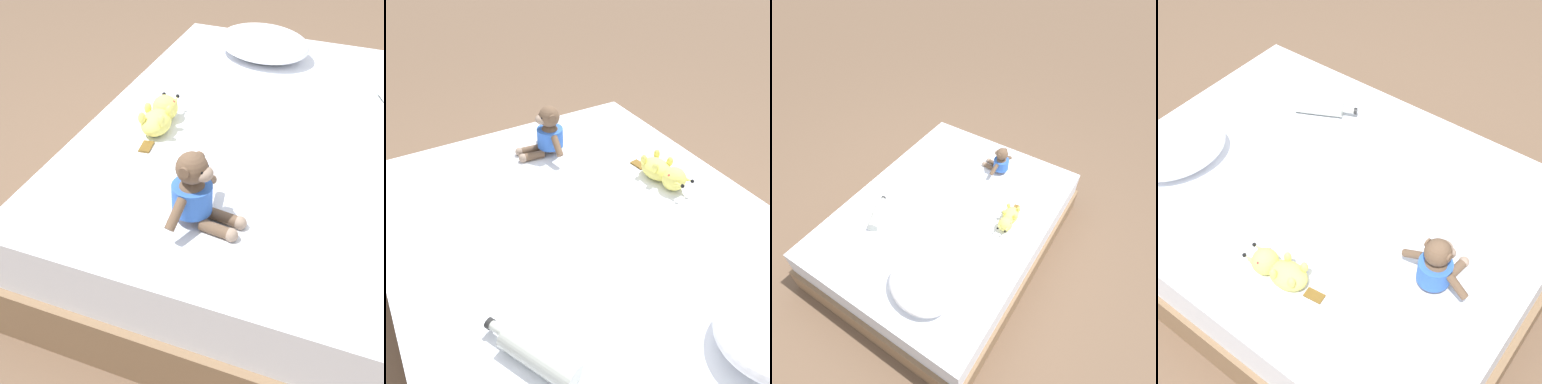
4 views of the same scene
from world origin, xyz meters
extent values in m
plane|color=brown|center=(0.00, 0.00, 0.00)|extent=(16.00, 16.00, 0.00)
cube|color=#846647|center=(0.00, 0.00, 0.10)|extent=(1.44, 1.87, 0.21)
cube|color=white|center=(0.00, 0.00, 0.31)|extent=(1.39, 1.82, 0.20)
ellipsoid|color=white|center=(-0.24, 0.62, 0.47)|extent=(0.51, 0.43, 0.14)
ellipsoid|color=brown|center=(-0.12, -0.60, 0.48)|extent=(0.11, 0.12, 0.15)
cylinder|color=blue|center=(-0.12, -0.60, 0.49)|extent=(0.14, 0.14, 0.09)
sphere|color=brown|center=(-0.12, -0.60, 0.59)|extent=(0.10, 0.10, 0.10)
ellipsoid|color=gray|center=(-0.08, -0.60, 0.58)|extent=(0.06, 0.07, 0.04)
sphere|color=black|center=(-0.08, -0.58, 0.60)|extent=(0.01, 0.01, 0.01)
sphere|color=black|center=(-0.09, -0.62, 0.60)|extent=(0.01, 0.01, 0.01)
cylinder|color=brown|center=(-0.12, -0.55, 0.60)|extent=(0.03, 0.01, 0.03)
cylinder|color=brown|center=(-0.13, -0.64, 0.60)|extent=(0.03, 0.01, 0.03)
cylinder|color=brown|center=(-0.11, -0.50, 0.49)|extent=(0.04, 0.10, 0.08)
cylinder|color=brown|center=(-0.13, -0.69, 0.49)|extent=(0.04, 0.10, 0.08)
cylinder|color=brown|center=(-0.02, -0.58, 0.42)|extent=(0.10, 0.05, 0.04)
cylinder|color=brown|center=(-0.03, -0.64, 0.42)|extent=(0.10, 0.05, 0.04)
sphere|color=gray|center=(0.03, -0.58, 0.42)|extent=(0.04, 0.04, 0.04)
sphere|color=gray|center=(0.02, -0.64, 0.42)|extent=(0.04, 0.04, 0.04)
ellipsoid|color=#EAE066|center=(-0.43, -0.18, 0.45)|extent=(0.12, 0.16, 0.08)
sphere|color=#EAE066|center=(-0.44, -0.08, 0.46)|extent=(0.10, 0.10, 0.10)
cone|color=#EAE066|center=(-0.47, -0.04, 0.47)|extent=(0.04, 0.06, 0.05)
sphere|color=black|center=(-0.47, -0.01, 0.47)|extent=(0.02, 0.02, 0.02)
cone|color=#EAE066|center=(-0.41, -0.04, 0.47)|extent=(0.04, 0.06, 0.05)
sphere|color=black|center=(-0.41, -0.01, 0.47)|extent=(0.02, 0.02, 0.02)
sphere|color=red|center=(-0.46, -0.08, 0.48)|extent=(0.02, 0.02, 0.02)
sphere|color=red|center=(-0.41, -0.08, 0.48)|extent=(0.02, 0.02, 0.02)
ellipsoid|color=#EAE066|center=(-0.47, -0.16, 0.49)|extent=(0.03, 0.03, 0.05)
ellipsoid|color=#EAE066|center=(-0.39, -0.15, 0.49)|extent=(0.03, 0.03, 0.05)
ellipsoid|color=#EAE066|center=(-0.46, -0.23, 0.49)|extent=(0.03, 0.03, 0.05)
ellipsoid|color=#EAE066|center=(-0.38, -0.23, 0.49)|extent=(0.03, 0.03, 0.05)
cube|color=brown|center=(-0.42, -0.29, 0.41)|extent=(0.05, 0.07, 0.01)
cylinder|color=#B7BCB2|center=(0.38, 0.34, 0.44)|extent=(0.17, 0.24, 0.08)
cylinder|color=#B7BCB2|center=(0.44, 0.21, 0.44)|extent=(0.05, 0.06, 0.03)
cylinder|color=black|center=(0.46, 0.18, 0.44)|extent=(0.04, 0.03, 0.03)
camera|label=1|loc=(0.33, -1.76, 1.47)|focal=50.61mm
camera|label=2|loc=(0.56, 0.86, 1.41)|focal=36.83mm
camera|label=3|loc=(-1.01, 1.34, 2.34)|focal=32.16mm
camera|label=4|loc=(-1.19, -1.04, 2.08)|focal=51.87mm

